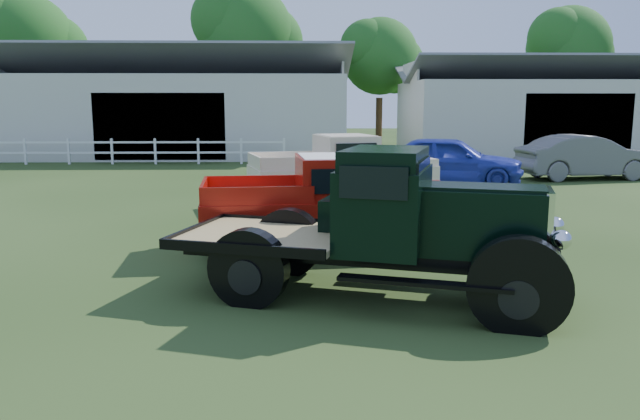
{
  "coord_description": "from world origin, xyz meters",
  "views": [
    {
      "loc": [
        -0.07,
        -9.26,
        2.87
      ],
      "look_at": [
        0.2,
        1.2,
        1.05
      ],
      "focal_mm": 35.0,
      "sensor_mm": 36.0,
      "label": 1
    }
  ],
  "objects_px": {
    "red_pickup": "(330,202)",
    "misc_car_grey": "(586,157)",
    "white_pickup": "(342,171)",
    "misc_car_blue": "(449,160)",
    "vintage_flatbed": "(377,224)"
  },
  "relations": [
    {
      "from": "misc_car_blue",
      "to": "misc_car_grey",
      "type": "xyz_separation_m",
      "value": [
        5.48,
        1.41,
        -0.03
      ]
    },
    {
      "from": "white_pickup",
      "to": "misc_car_blue",
      "type": "xyz_separation_m",
      "value": [
        4.04,
        4.4,
        -0.11
      ]
    },
    {
      "from": "misc_car_blue",
      "to": "misc_car_grey",
      "type": "height_order",
      "value": "misc_car_blue"
    },
    {
      "from": "vintage_flatbed",
      "to": "red_pickup",
      "type": "relative_size",
      "value": 1.09
    },
    {
      "from": "red_pickup",
      "to": "misc_car_grey",
      "type": "height_order",
      "value": "red_pickup"
    },
    {
      "from": "vintage_flatbed",
      "to": "misc_car_blue",
      "type": "relative_size",
      "value": 1.11
    },
    {
      "from": "white_pickup",
      "to": "misc_car_grey",
      "type": "xyz_separation_m",
      "value": [
        9.52,
        5.8,
        -0.14
      ]
    },
    {
      "from": "white_pickup",
      "to": "red_pickup",
      "type": "bearing_deg",
      "value": -110.95
    },
    {
      "from": "misc_car_grey",
      "to": "white_pickup",
      "type": "bearing_deg",
      "value": 115.0
    },
    {
      "from": "red_pickup",
      "to": "misc_car_grey",
      "type": "distance_m",
      "value": 15.02
    },
    {
      "from": "misc_car_grey",
      "to": "vintage_flatbed",
      "type": "bearing_deg",
      "value": 139.79
    },
    {
      "from": "misc_car_blue",
      "to": "vintage_flatbed",
      "type": "bearing_deg",
      "value": 177.83
    },
    {
      "from": "red_pickup",
      "to": "misc_car_grey",
      "type": "bearing_deg",
      "value": 42.18
    },
    {
      "from": "misc_car_blue",
      "to": "red_pickup",
      "type": "bearing_deg",
      "value": 170.0
    },
    {
      "from": "vintage_flatbed",
      "to": "misc_car_grey",
      "type": "bearing_deg",
      "value": 73.51
    }
  ]
}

